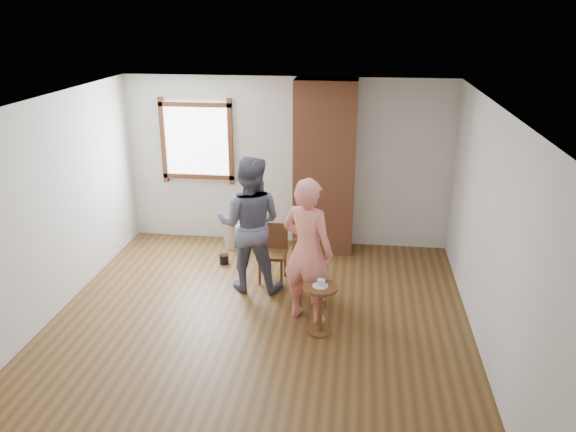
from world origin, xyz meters
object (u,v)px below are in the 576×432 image
(stoneware_crock, at_px, (234,235))
(dining_chair_left, at_px, (273,249))
(man, at_px, (250,224))
(dining_chair_right, at_px, (310,268))
(side_table, at_px, (320,302))
(person_pink, at_px, (307,251))

(stoneware_crock, distance_m, dining_chair_left, 1.32)
(man, bearing_deg, dining_chair_left, -132.73)
(dining_chair_right, relative_size, side_table, 1.38)
(stoneware_crock, bearing_deg, person_pink, -56.45)
(dining_chair_left, relative_size, side_table, 1.32)
(dining_chair_left, height_order, person_pink, person_pink)
(stoneware_crock, relative_size, person_pink, 0.22)
(stoneware_crock, height_order, dining_chair_left, dining_chair_left)
(dining_chair_left, distance_m, side_table, 1.50)
(dining_chair_left, xyz_separation_m, person_pink, (0.56, -1.00, 0.44))
(dining_chair_left, xyz_separation_m, dining_chair_right, (0.55, -0.56, 0.02))
(side_table, xyz_separation_m, man, (-1.00, 1.02, 0.50))
(side_table, bearing_deg, stoneware_crock, 123.19)
(side_table, height_order, man, man)
(stoneware_crock, distance_m, side_table, 2.79)
(stoneware_crock, xyz_separation_m, dining_chair_left, (0.79, -1.03, 0.25))
(dining_chair_right, relative_size, person_pink, 0.47)
(side_table, bearing_deg, dining_chair_left, 119.60)
(dining_chair_right, relative_size, man, 0.46)
(dining_chair_left, height_order, side_table, dining_chair_left)
(person_pink, bearing_deg, man, -17.63)
(stoneware_crock, bearing_deg, dining_chair_right, -49.95)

